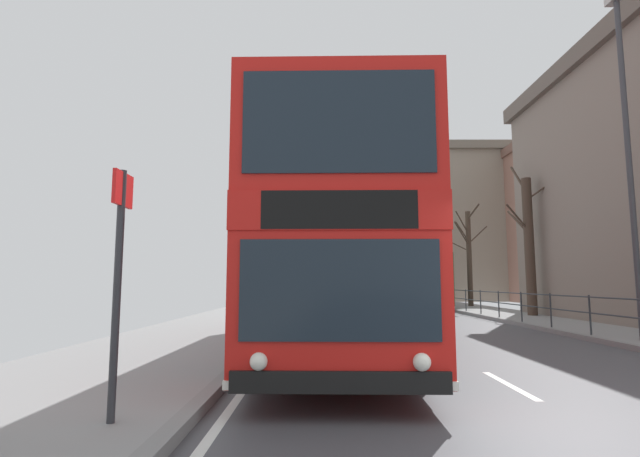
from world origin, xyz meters
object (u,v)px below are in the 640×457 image
at_px(bare_tree_far_01, 530,242).
at_px(background_building_02, 483,231).
at_px(bus_stop_sign_near, 120,264).
at_px(double_decker_bus_main, 336,251).
at_px(background_bus_far_lane, 412,280).
at_px(street_lamp_far_side, 629,135).
at_px(background_building_00, 579,220).
at_px(bare_tree_far_00, 470,255).

xyz_separation_m(bare_tree_far_01, background_building_02, (7.28, 26.99, 3.49)).
relative_size(bus_stop_sign_near, bare_tree_far_01, 0.37).
distance_m(double_decker_bus_main, background_bus_far_lane, 19.72).
relative_size(double_decker_bus_main, street_lamp_far_side, 1.25).
bearing_deg(bus_stop_sign_near, background_building_00, 54.54).
relative_size(background_building_00, background_building_02, 0.96).
distance_m(street_lamp_far_side, background_building_00, 27.20).
height_order(street_lamp_far_side, bare_tree_far_01, street_lamp_far_side).
xyz_separation_m(bare_tree_far_00, background_building_02, (7.36, 18.87, 3.53)).
xyz_separation_m(background_building_00, background_building_02, (-3.48, 11.67, 0.42)).
xyz_separation_m(double_decker_bus_main, background_building_00, (19.65, 25.05, 4.12)).
distance_m(background_bus_far_lane, background_building_00, 16.20).
height_order(bare_tree_far_00, bare_tree_far_01, bare_tree_far_01).
xyz_separation_m(bare_tree_far_00, bare_tree_far_01, (0.08, -8.12, 0.05)).
bearing_deg(background_building_02, double_decker_bus_main, -113.77).
relative_size(bus_stop_sign_near, street_lamp_far_side, 0.29).
xyz_separation_m(bare_tree_far_01, background_building_00, (10.76, 15.32, 3.07)).
bearing_deg(background_building_02, street_lamp_far_side, -103.56).
distance_m(street_lamp_far_side, background_building_02, 37.04).
distance_m(background_bus_far_lane, street_lamp_far_side, 18.68).
distance_m(bare_tree_far_01, background_building_02, 28.17).
relative_size(bare_tree_far_00, background_building_02, 0.33).
distance_m(background_building_00, background_building_02, 12.18).
xyz_separation_m(bus_stop_sign_near, bare_tree_far_01, (11.32, 15.67, 1.58)).
bearing_deg(background_bus_far_lane, background_building_02, 58.71).
distance_m(double_decker_bus_main, background_building_00, 32.11).
xyz_separation_m(background_bus_far_lane, background_building_02, (10.79, 17.76, 5.08)).
height_order(street_lamp_far_side, background_building_02, background_building_02).
bearing_deg(background_building_00, street_lamp_far_side, -116.56).
height_order(background_bus_far_lane, background_building_00, background_building_00).
height_order(bare_tree_far_00, background_building_00, background_building_00).
height_order(double_decker_bus_main, background_building_02, background_building_02).
xyz_separation_m(street_lamp_far_side, background_building_02, (8.68, 35.98, 1.53)).
bearing_deg(background_building_00, double_decker_bus_main, -128.11).
bearing_deg(bare_tree_far_00, bare_tree_far_01, -89.44).
relative_size(background_bus_far_lane, street_lamp_far_side, 1.16).
relative_size(background_bus_far_lane, background_building_02, 0.56).
bearing_deg(background_bus_far_lane, street_lamp_far_side, -83.37).
xyz_separation_m(background_bus_far_lane, street_lamp_far_side, (2.12, -18.21, 3.55)).
bearing_deg(double_decker_bus_main, bare_tree_far_00, 63.73).
xyz_separation_m(background_bus_far_lane, bare_tree_far_01, (3.51, -9.23, 1.59)).
bearing_deg(street_lamp_far_side, double_decker_bus_main, -174.32).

